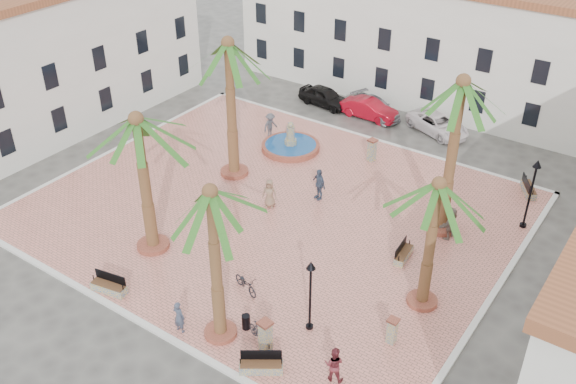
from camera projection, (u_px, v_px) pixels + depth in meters
The scene contains 36 objects.
ground at pixel (274, 210), 37.08m from camera, with size 120.00×120.00×0.00m, color #56544F.
plaza at pixel (274, 209), 37.04m from camera, with size 26.00×22.00×0.15m, color #DE8373.
kerb_n at pixel (366, 137), 44.69m from camera, with size 26.30×0.30×0.16m, color silver.
kerb_s at pixel (134, 318), 29.39m from camera, with size 26.30×0.30×0.16m, color silver.
kerb_e at pixel (493, 295), 30.77m from camera, with size 0.30×22.30×0.16m, color silver.
kerb_w at pixel (118, 148), 43.32m from camera, with size 0.30×22.30×0.16m, color silver.
building_north at pixel (428, 37), 48.45m from camera, with size 30.40×7.40×9.50m.
building_west at pixel (47, 60), 43.58m from camera, with size 6.40×24.40×10.00m.
fountain at pixel (291, 145), 42.93m from camera, with size 3.89×3.89×2.01m.
palm_nw at pixel (229, 59), 36.33m from camera, with size 5.71×5.71×8.88m.
palm_sw at pixel (138, 136), 30.37m from camera, with size 5.55×5.55×7.84m.
palm_s at pixel (211, 209), 24.91m from camera, with size 4.74×4.74×7.80m.
palm_e at pixel (437, 199), 27.12m from camera, with size 4.72×4.72×6.87m.
palm_ne at pixel (461, 99), 31.18m from camera, with size 5.50×5.50×9.03m.
bench_s at pixel (109, 287), 30.72m from camera, with size 1.90×0.88×0.96m.
bench_se at pixel (261, 366), 26.50m from camera, with size 1.81×1.49×0.96m.
bench_e at pixel (403, 254), 32.91m from camera, with size 0.67×1.71×0.88m.
bench_ne at pixel (528, 189), 38.26m from camera, with size 1.38×1.83×0.95m.
lamppost_s at pixel (311, 284), 27.42m from camera, with size 0.41×0.41×3.77m.
lamppost_e at pixel (533, 182), 33.93m from camera, with size 0.46×0.46×4.20m.
bollard_se at pixel (265, 335), 27.26m from camera, with size 0.64×0.64×1.55m.
bollard_n at pixel (372, 150), 41.33m from camera, with size 0.63×0.63×1.53m.
bollard_e at pixel (392, 330), 27.68m from camera, with size 0.48×0.48×1.31m.
litter_bin at pixel (246, 322), 28.56m from camera, with size 0.38×0.38×0.73m, color black.
cyclist_a at pixel (179, 317), 28.19m from camera, with size 0.60×0.40×1.65m, color #3A4154.
bicycle_a at pixel (246, 283), 30.65m from camera, with size 0.61×1.75×0.92m, color black.
cyclist_b at pixel (334, 364), 25.83m from camera, with size 0.82×0.64×1.69m, color maroon.
bicycle_b at pixel (259, 333), 27.80m from camera, with size 0.45×1.60×0.96m, color black.
pedestrian_fountain_a at pixel (270, 193), 36.72m from camera, with size 0.85×0.55×1.73m, color #886951.
pedestrian_fountain_b at pixel (319, 184), 37.37m from camera, with size 1.15×0.48×1.96m, color #3E4C64.
pedestrian_north at pixel (270, 125), 44.07m from camera, with size 1.16×0.67×1.80m, color #47474C.
pedestrian_east at pixel (451, 223), 34.10m from camera, with size 1.73×0.55×1.87m, color gray.
car_black at pixel (325, 96), 49.02m from camera, with size 1.73×4.30×1.47m, color black.
car_red at pixel (369, 109), 47.15m from camera, with size 1.50×4.31×1.42m, color #A6091A.
car_silver at pixel (376, 107), 47.54m from camera, with size 1.80×4.44×1.29m, color #96969D.
car_white at pixel (438, 124), 45.12m from camera, with size 2.21×4.79×1.33m, color white.
Camera 1 is at (18.26, -24.87, 20.62)m, focal length 40.00 mm.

